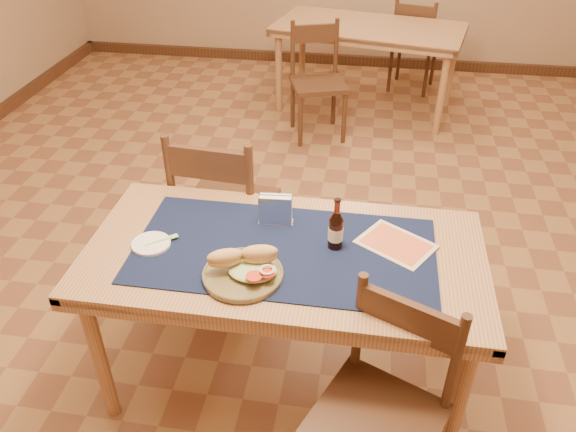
# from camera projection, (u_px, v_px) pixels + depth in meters

# --- Properties ---
(room) EXTENTS (6.04, 7.04, 2.84)m
(room) POSITION_uv_depth(u_px,v_px,m) (312.00, 28.00, 2.52)
(room) COLOR #986B42
(room) RESTS_ON ground
(main_table) EXTENTS (1.60, 0.80, 0.75)m
(main_table) POSITION_uv_depth(u_px,v_px,m) (284.00, 266.00, 2.29)
(main_table) COLOR #AE8252
(main_table) RESTS_ON ground
(placemat) EXTENTS (1.20, 0.60, 0.01)m
(placemat) POSITION_uv_depth(u_px,v_px,m) (284.00, 250.00, 2.24)
(placemat) COLOR #101C3D
(placemat) RESTS_ON main_table
(baseboard) EXTENTS (6.00, 7.00, 0.10)m
(baseboard) POSITION_uv_depth(u_px,v_px,m) (307.00, 260.00, 3.29)
(baseboard) COLOR #452818
(baseboard) RESTS_ON ground
(back_table) EXTENTS (1.71, 1.09, 0.75)m
(back_table) POSITION_uv_depth(u_px,v_px,m) (369.00, 35.00, 4.82)
(back_table) COLOR #AE8252
(back_table) RESTS_ON ground
(chair_main_far) EXTENTS (0.50, 0.50, 1.00)m
(chair_main_far) POSITION_uv_depth(u_px,v_px,m) (224.00, 209.00, 2.90)
(chair_main_far) COLOR #452818
(chair_main_far) RESTS_ON ground
(chair_main_near) EXTENTS (0.55, 0.55, 0.90)m
(chair_main_near) POSITION_uv_depth(u_px,v_px,m) (381.00, 410.00, 1.96)
(chair_main_near) COLOR #452818
(chair_main_near) RESTS_ON ground
(chair_back_near) EXTENTS (0.53, 0.53, 0.90)m
(chair_back_near) POSITION_uv_depth(u_px,v_px,m) (318.00, 79.00, 4.51)
(chair_back_near) COLOR #452818
(chair_back_near) RESTS_ON ground
(chair_back_far) EXTENTS (0.49, 0.49, 0.88)m
(chair_back_far) POSITION_uv_depth(u_px,v_px,m) (414.00, 43.00, 5.30)
(chair_back_far) COLOR #452818
(chair_back_far) RESTS_ON ground
(sandwich_plate) EXTENTS (0.31, 0.31, 0.12)m
(sandwich_plate) POSITION_uv_depth(u_px,v_px,m) (245.00, 269.00, 2.09)
(sandwich_plate) COLOR brown
(sandwich_plate) RESTS_ON placemat
(side_plate) EXTENTS (0.16, 0.16, 0.01)m
(side_plate) POSITION_uv_depth(u_px,v_px,m) (151.00, 243.00, 2.26)
(side_plate) COLOR white
(side_plate) RESTS_ON placemat
(fork) EXTENTS (0.12, 0.10, 0.00)m
(fork) POSITION_uv_depth(u_px,v_px,m) (164.00, 239.00, 2.28)
(fork) COLOR #9CE37C
(fork) RESTS_ON side_plate
(beer_bottle) EXTENTS (0.06, 0.06, 0.23)m
(beer_bottle) POSITION_uv_depth(u_px,v_px,m) (336.00, 230.00, 2.21)
(beer_bottle) COLOR #491A0D
(beer_bottle) RESTS_ON placemat
(napkin_holder) EXTENTS (0.15, 0.06, 0.13)m
(napkin_holder) POSITION_uv_depth(u_px,v_px,m) (275.00, 210.00, 2.36)
(napkin_holder) COLOR silver
(napkin_holder) RESTS_ON placemat
(menu_card) EXTENTS (0.35, 0.33, 0.01)m
(menu_card) POSITION_uv_depth(u_px,v_px,m) (396.00, 244.00, 2.27)
(menu_card) COLOR beige
(menu_card) RESTS_ON placemat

